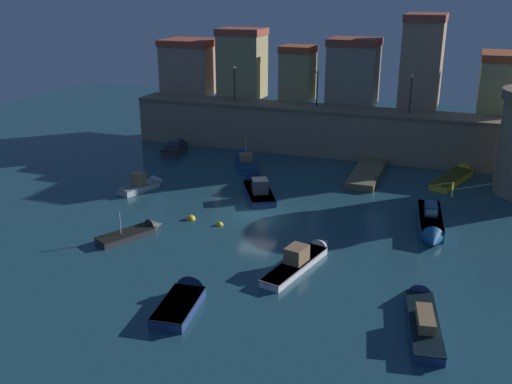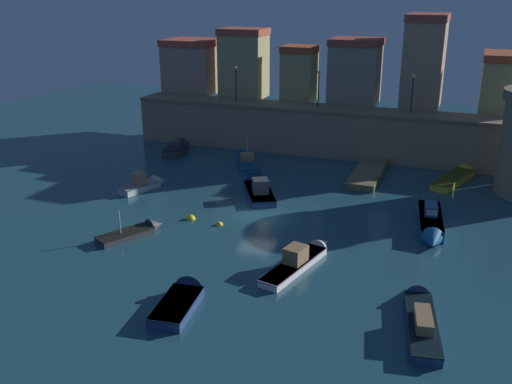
% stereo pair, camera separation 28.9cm
% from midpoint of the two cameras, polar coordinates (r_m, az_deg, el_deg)
% --- Properties ---
extents(ground_plane, '(97.51, 97.51, 0.00)m').
position_cam_midpoint_polar(ground_plane, '(42.18, 0.25, -2.36)').
color(ground_plane, '#1E4756').
extents(quay_wall, '(38.30, 3.84, 4.65)m').
position_cam_midpoint_polar(quay_wall, '(57.96, 6.44, 6.09)').
color(quay_wall, gray).
rests_on(quay_wall, ground).
extents(old_town_backdrop, '(37.44, 6.12, 8.93)m').
position_cam_midpoint_polar(old_town_backdrop, '(60.95, 7.96, 11.97)').
color(old_town_backdrop, '#A27F6C').
rests_on(old_town_backdrop, ground).
extents(pier_dock, '(2.38, 8.41, 0.70)m').
position_cam_midpoint_polar(pier_dock, '(51.71, 11.16, 1.81)').
color(pier_dock, brown).
rests_on(pier_dock, ground).
extents(quay_lamp_0, '(0.32, 0.32, 3.50)m').
position_cam_midpoint_polar(quay_lamp_0, '(59.80, -1.86, 11.15)').
color(quay_lamp_0, black).
rests_on(quay_lamp_0, quay_wall).
extents(quay_lamp_1, '(0.32, 0.32, 3.51)m').
position_cam_midpoint_polar(quay_lamp_1, '(57.12, 6.35, 10.64)').
color(quay_lamp_1, black).
rests_on(quay_lamp_1, quay_wall).
extents(quay_lamp_2, '(0.32, 0.32, 3.58)m').
position_cam_midpoint_polar(quay_lamp_2, '(55.66, 15.33, 9.88)').
color(quay_lamp_2, black).
rests_on(quay_lamp_2, quay_wall).
extents(moored_boat_0, '(4.32, 6.45, 3.18)m').
position_cam_midpoint_polar(moored_boat_0, '(54.59, -0.83, 3.21)').
color(moored_boat_0, '#195689').
rests_on(moored_boat_0, ground).
extents(moored_boat_1, '(2.36, 7.43, 1.81)m').
position_cam_midpoint_polar(moored_boat_1, '(41.26, 17.04, -3.04)').
color(moored_boat_1, '#195689').
rests_on(moored_boat_1, ground).
extents(moored_boat_2, '(2.91, 7.39, 1.80)m').
position_cam_midpoint_polar(moored_boat_2, '(35.14, 4.85, -6.46)').
color(moored_boat_2, white).
rests_on(moored_boat_2, ground).
extents(moored_boat_3, '(3.32, 4.95, 2.37)m').
position_cam_midpoint_polar(moored_boat_3, '(39.77, -11.44, -3.79)').
color(moored_boat_3, '#333338').
rests_on(moored_boat_3, ground).
extents(moored_boat_4, '(2.65, 4.57, 1.87)m').
position_cam_midpoint_polar(moored_boat_4, '(48.48, -10.69, 0.79)').
color(moored_boat_4, silver).
rests_on(moored_boat_4, ground).
extents(moored_boat_5, '(4.83, 6.84, 2.23)m').
position_cam_midpoint_polar(moored_boat_5, '(47.03, 0.32, 0.49)').
color(moored_boat_5, navy).
rests_on(moored_boat_5, ground).
extents(moored_boat_6, '(2.58, 7.35, 1.46)m').
position_cam_midpoint_polar(moored_boat_6, '(30.71, 16.15, -11.43)').
color(moored_boat_6, navy).
rests_on(moored_boat_6, ground).
extents(moored_boat_7, '(2.26, 4.88, 1.68)m').
position_cam_midpoint_polar(moored_boat_7, '(58.83, -7.56, 4.37)').
color(moored_boat_7, '#333338').
rests_on(moored_boat_7, ground).
extents(moored_boat_8, '(3.80, 7.46, 1.42)m').
position_cam_midpoint_polar(moored_boat_8, '(52.75, 19.40, 1.46)').
color(moored_boat_8, gold).
rests_on(moored_boat_8, ground).
extents(moored_boat_9, '(2.27, 4.97, 1.64)m').
position_cam_midpoint_polar(moored_boat_9, '(31.20, -6.93, -10.29)').
color(moored_boat_9, navy).
rests_on(moored_boat_9, ground).
extents(mooring_buoy_0, '(0.66, 0.66, 0.66)m').
position_cam_midpoint_polar(mooring_buoy_0, '(41.81, -6.24, -2.68)').
color(mooring_buoy_0, yellow).
rests_on(mooring_buoy_0, ground).
extents(mooring_buoy_1, '(0.50, 0.50, 0.50)m').
position_cam_midpoint_polar(mooring_buoy_1, '(40.64, -3.42, -3.27)').
color(mooring_buoy_1, yellow).
rests_on(mooring_buoy_1, ground).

